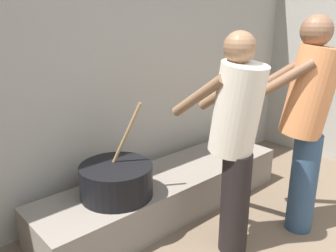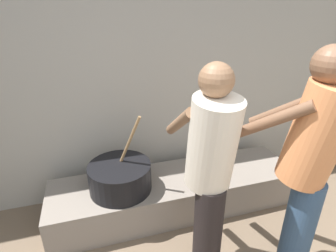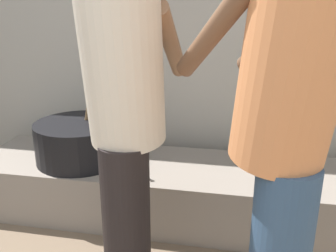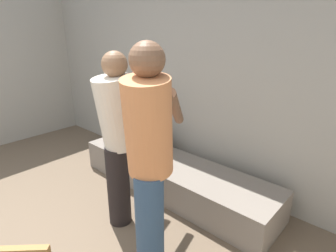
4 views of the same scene
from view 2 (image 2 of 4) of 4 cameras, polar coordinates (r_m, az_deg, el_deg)
name	(u,v)px [view 2 (image 2 of 4)]	position (r m, az deg, el deg)	size (l,w,h in m)	color
block_enclosure_rear	(130,78)	(2.60, -8.05, 10.04)	(5.31, 0.20, 2.34)	#9E998E
hearth_ledge	(176,192)	(2.65, 1.79, -13.80)	(2.31, 0.60, 0.33)	slate
cooking_pot_main	(120,177)	(2.37, -10.12, -10.61)	(0.53, 0.53, 0.69)	black
cook_in_cream_shirt	(210,167)	(1.73, 9.01, -8.57)	(0.35, 0.65, 1.52)	black
cook_in_orange_shirt	(310,160)	(1.87, 27.94, -6.44)	(0.63, 0.73, 1.62)	navy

